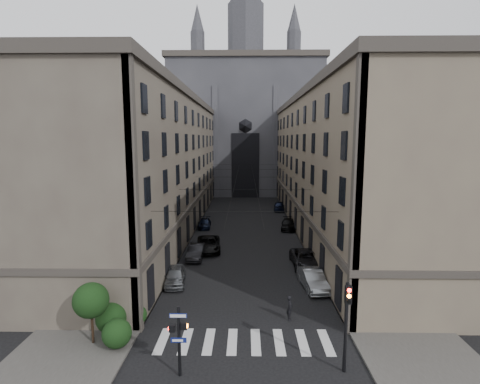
{
  "coord_description": "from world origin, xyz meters",
  "views": [
    {
      "loc": [
        0.09,
        -17.33,
        12.9
      ],
      "look_at": [
        -0.38,
        13.14,
        8.52
      ],
      "focal_mm": 28.0,
      "sensor_mm": 36.0,
      "label": 1
    }
  ],
  "objects_px": {
    "traffic_light_right": "(347,317)",
    "car_left_midfar": "(208,244)",
    "car_left_near": "(175,276)",
    "gothic_tower": "(246,118)",
    "car_right_midfar": "(288,224)",
    "car_left_midnear": "(196,252)",
    "car_left_far": "(204,223)",
    "car_right_midnear": "(306,259)",
    "pedestrian_signal_left": "(179,336)",
    "car_right_near": "(313,279)",
    "pedestrian": "(290,308)",
    "car_right_far": "(279,206)"
  },
  "relations": [
    {
      "from": "car_left_midnear",
      "to": "car_right_near",
      "type": "xyz_separation_m",
      "value": [
        11.2,
        -7.94,
        0.05
      ]
    },
    {
      "from": "gothic_tower",
      "to": "car_right_midnear",
      "type": "relative_size",
      "value": 9.8
    },
    {
      "from": "car_left_midnear",
      "to": "car_right_far",
      "type": "xyz_separation_m",
      "value": [
        11.39,
        27.23,
        0.03
      ]
    },
    {
      "from": "pedestrian_signal_left",
      "to": "car_right_far",
      "type": "xyz_separation_m",
      "value": [
        9.63,
        47.38,
        -1.53
      ]
    },
    {
      "from": "gothic_tower",
      "to": "pedestrian",
      "type": "distance_m",
      "value": 69.14
    },
    {
      "from": "car_left_midnear",
      "to": "pedestrian",
      "type": "relative_size",
      "value": 2.58
    },
    {
      "from": "traffic_light_right",
      "to": "car_right_midfar",
      "type": "relative_size",
      "value": 1.06
    },
    {
      "from": "gothic_tower",
      "to": "car_right_near",
      "type": "relative_size",
      "value": 11.82
    },
    {
      "from": "gothic_tower",
      "to": "car_left_midfar",
      "type": "relative_size",
      "value": 10.05
    },
    {
      "from": "traffic_light_right",
      "to": "car_right_far",
      "type": "relative_size",
      "value": 1.12
    },
    {
      "from": "traffic_light_right",
      "to": "car_right_midfar",
      "type": "xyz_separation_m",
      "value": [
        0.6,
        33.07,
        -2.58
      ]
    },
    {
      "from": "car_left_midfar",
      "to": "pedestrian",
      "type": "relative_size",
      "value": 3.23
    },
    {
      "from": "car_right_near",
      "to": "pedestrian",
      "type": "bearing_deg",
      "value": -121.11
    },
    {
      "from": "gothic_tower",
      "to": "car_right_midfar",
      "type": "relative_size",
      "value": 11.81
    },
    {
      "from": "car_left_far",
      "to": "pedestrian",
      "type": "distance_m",
      "value": 29.16
    },
    {
      "from": "car_right_near",
      "to": "gothic_tower",
      "type": "bearing_deg",
      "value": 89.46
    },
    {
      "from": "car_right_midnear",
      "to": "car_left_midnear",
      "type": "bearing_deg",
      "value": 166.57
    },
    {
      "from": "car_left_far",
      "to": "pedestrian",
      "type": "relative_size",
      "value": 2.47
    },
    {
      "from": "pedestrian",
      "to": "car_left_midnear",
      "type": "bearing_deg",
      "value": 33.63
    },
    {
      "from": "pedestrian",
      "to": "car_right_midfar",
      "type": "bearing_deg",
      "value": -4.59
    },
    {
      "from": "car_left_near",
      "to": "car_right_midnear",
      "type": "distance_m",
      "value": 13.26
    },
    {
      "from": "car_left_midnear",
      "to": "car_right_midnear",
      "type": "xyz_separation_m",
      "value": [
        11.47,
        -2.46,
        0.06
      ]
    },
    {
      "from": "pedestrian_signal_left",
      "to": "car_right_midnear",
      "type": "bearing_deg",
      "value": 61.22
    },
    {
      "from": "car_right_near",
      "to": "car_right_far",
      "type": "height_order",
      "value": "car_right_near"
    },
    {
      "from": "car_left_far",
      "to": "car_right_midfar",
      "type": "relative_size",
      "value": 0.9
    },
    {
      "from": "car_left_near",
      "to": "car_left_midnear",
      "type": "bearing_deg",
      "value": 75.45
    },
    {
      "from": "car_right_far",
      "to": "car_right_midfar",
      "type": "bearing_deg",
      "value": -84.18
    },
    {
      "from": "car_left_midfar",
      "to": "car_right_midfar",
      "type": "distance_m",
      "value": 14.78
    },
    {
      "from": "car_left_midnear",
      "to": "car_left_far",
      "type": "height_order",
      "value": "car_left_midnear"
    },
    {
      "from": "car_left_near",
      "to": "gothic_tower",
      "type": "bearing_deg",
      "value": 76.99
    },
    {
      "from": "car_left_midfar",
      "to": "car_right_midfar",
      "type": "relative_size",
      "value": 1.18
    },
    {
      "from": "traffic_light_right",
      "to": "car_left_midfar",
      "type": "bearing_deg",
      "value": 113.47
    },
    {
      "from": "gothic_tower",
      "to": "car_right_far",
      "type": "relative_size",
      "value": 12.45
    },
    {
      "from": "car_right_near",
      "to": "car_right_midnear",
      "type": "height_order",
      "value": "car_right_midnear"
    },
    {
      "from": "car_right_midnear",
      "to": "car_left_midfar",
      "type": "bearing_deg",
      "value": 151.68
    },
    {
      "from": "car_left_midnear",
      "to": "pedestrian_signal_left",
      "type": "bearing_deg",
      "value": -84.36
    },
    {
      "from": "car_left_far",
      "to": "car_right_midfar",
      "type": "height_order",
      "value": "car_right_midfar"
    },
    {
      "from": "car_left_near",
      "to": "car_right_midfar",
      "type": "height_order",
      "value": "car_left_near"
    },
    {
      "from": "gothic_tower",
      "to": "car_right_midfar",
      "type": "height_order",
      "value": "gothic_tower"
    },
    {
      "from": "traffic_light_right",
      "to": "car_right_midfar",
      "type": "bearing_deg",
      "value": 88.96
    },
    {
      "from": "car_left_near",
      "to": "car_right_midnear",
      "type": "xyz_separation_m",
      "value": [
        12.4,
        4.69,
        0.07
      ]
    },
    {
      "from": "pedestrian_signal_left",
      "to": "car_right_far",
      "type": "distance_m",
      "value": 48.37
    },
    {
      "from": "gothic_tower",
      "to": "car_left_near",
      "type": "distance_m",
      "value": 63.13
    },
    {
      "from": "pedestrian_signal_left",
      "to": "pedestrian",
      "type": "distance_m",
      "value": 9.49
    },
    {
      "from": "car_left_midnear",
      "to": "car_right_midnear",
      "type": "bearing_deg",
      "value": -11.47
    },
    {
      "from": "traffic_light_right",
      "to": "car_left_far",
      "type": "distance_m",
      "value": 35.77
    },
    {
      "from": "car_right_near",
      "to": "car_left_far",
      "type": "bearing_deg",
      "value": 112.22
    },
    {
      "from": "car_left_near",
      "to": "car_right_midnear",
      "type": "bearing_deg",
      "value": 13.58
    },
    {
      "from": "gothic_tower",
      "to": "car_left_midfar",
      "type": "height_order",
      "value": "gothic_tower"
    },
    {
      "from": "gothic_tower",
      "to": "car_right_midnear",
      "type": "distance_m",
      "value": 58.63
    }
  ]
}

